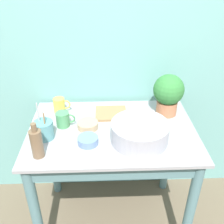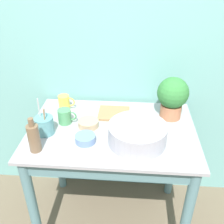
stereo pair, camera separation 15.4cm
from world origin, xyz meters
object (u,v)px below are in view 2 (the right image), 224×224
Objects in this scene: bowl_wash_large at (137,134)px; bottle_tall at (34,137)px; potted_plant at (173,96)px; mug_yellow at (64,102)px; mug_green at (65,116)px; bowl_small_tan at (88,123)px; tray_board at (114,113)px; utensil_cup at (45,125)px; bowl_small_blue at (85,139)px.

bottle_tall is at bearing -168.36° from bowl_wash_large.
mug_yellow is at bearing 176.24° from potted_plant.
mug_green is 1.04× the size of mug_yellow.
potted_plant reaches higher than bowl_small_tan.
potted_plant is 2.44× the size of mug_yellow.
bowl_small_tan reaches higher than tray_board.
mug_yellow is at bearing 104.35° from mug_green.
utensil_cup reaches higher than bottle_tall.
potted_plant is 0.72m from mug_yellow.
bottle_tall is 0.28m from bowl_small_blue.
potted_plant is at bearing 53.09° from bowl_wash_large.
bowl_small_blue is (0.20, -0.35, -0.03)m from mug_yellow.
bottle_tall is 1.75× the size of bowl_small_blue.
bowl_small_blue is (0.01, -0.16, 0.00)m from bowl_small_tan.
mug_yellow is 0.97× the size of bowl_small_blue.
mug_yellow is 0.89× the size of bowl_small_tan.
bowl_small_blue is (0.16, -0.18, -0.03)m from mug_green.
bowl_small_tan is at bearing -10.73° from mug_green.
bowl_wash_large is at bearing -5.07° from utensil_cup.
bowl_small_tan is 1.09× the size of bowl_small_blue.
bowl_small_blue is (-0.51, -0.31, -0.13)m from potted_plant.
bowl_small_tan is (-0.30, 0.14, -0.04)m from bowl_wash_large.
utensil_cup reaches higher than mug_green.
bowl_wash_large is at bearing -34.29° from mug_yellow.
bottle_tall is at bearing -91.55° from utensil_cup.
mug_green reaches higher than tray_board.
mug_green is 0.58× the size of tray_board.
potted_plant is at bearing 17.59° from utensil_cup.
bowl_wash_large is at bearing 11.64° from bottle_tall.
mug_yellow is (-0.49, 0.34, -0.01)m from bowl_wash_large.
bowl_wash_large reaches higher than mug_green.
potted_plant is 0.40m from tray_board.
mug_green is 0.16m from bowl_small_tan.
potted_plant is at bearing 10.48° from mug_green.
bottle_tall is 1.00× the size of tray_board.
tray_board is at bearing 117.75° from bowl_wash_large.
bowl_wash_large is at bearing -24.75° from bowl_small_tan.
potted_plant is 1.23× the size of utensil_cup.
utensil_cup reaches higher than mug_yellow.
potted_plant is 0.87m from bottle_tall.
bottle_tall is at bearing -97.00° from mug_yellow.
bowl_small_blue is 0.57× the size of tray_board.
potted_plant is at bearing 31.16° from bowl_small_blue.
utensil_cup is at bearing -100.00° from mug_yellow.
utensil_cup is (-0.09, -0.12, 0.01)m from mug_green.
bottle_tall is 1.73× the size of mug_green.
mug_green is at bearing 70.54° from bottle_tall.
bowl_wash_large is at bearing 3.55° from bowl_small_blue.
bottle_tall is 0.16m from utensil_cup.
mug_yellow is at bearing 80.00° from utensil_cup.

